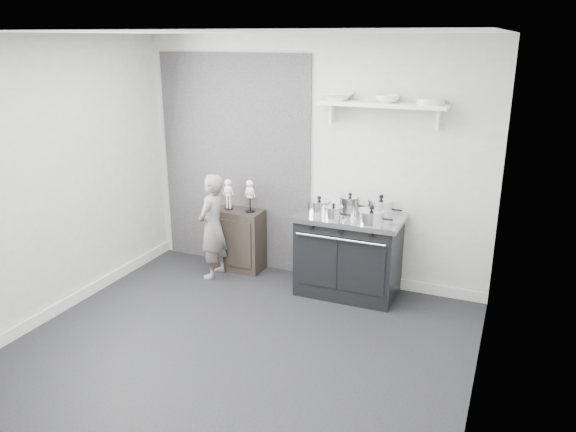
# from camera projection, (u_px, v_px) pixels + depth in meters

# --- Properties ---
(ground) EXTENTS (4.00, 4.00, 0.00)m
(ground) POSITION_uv_depth(u_px,v_px,m) (239.00, 347.00, 5.05)
(ground) COLOR black
(ground) RESTS_ON ground
(room_shell) EXTENTS (4.02, 3.62, 2.71)m
(room_shell) POSITION_uv_depth(u_px,v_px,m) (233.00, 165.00, 4.72)
(room_shell) COLOR #ACACAA
(room_shell) RESTS_ON ground
(wall_shelf) EXTENTS (1.30, 0.26, 0.24)m
(wall_shelf) POSITION_uv_depth(u_px,v_px,m) (382.00, 106.00, 5.62)
(wall_shelf) COLOR white
(wall_shelf) RESTS_ON room_shell
(stove) EXTENTS (1.10, 0.69, 0.89)m
(stove) POSITION_uv_depth(u_px,v_px,m) (349.00, 254.00, 6.00)
(stove) COLOR black
(stove) RESTS_ON ground
(side_cabinet) EXTENTS (0.56, 0.33, 0.73)m
(side_cabinet) POSITION_uv_depth(u_px,v_px,m) (240.00, 240.00, 6.66)
(side_cabinet) COLOR black
(side_cabinet) RESTS_ON ground
(child) EXTENTS (0.30, 0.45, 1.22)m
(child) POSITION_uv_depth(u_px,v_px,m) (213.00, 226.00, 6.38)
(child) COLOR slate
(child) RESTS_ON ground
(pot_front_left) EXTENTS (0.33, 0.25, 0.19)m
(pot_front_left) POSITION_uv_depth(u_px,v_px,m) (319.00, 207.00, 5.90)
(pot_front_left) COLOR silver
(pot_front_left) RESTS_ON stove
(pot_back_left) EXTENTS (0.31, 0.23, 0.21)m
(pot_back_left) POSITION_uv_depth(u_px,v_px,m) (350.00, 204.00, 5.95)
(pot_back_left) COLOR silver
(pot_back_left) RESTS_ON stove
(pot_back_right) EXTENTS (0.36, 0.28, 0.23)m
(pot_back_right) POSITION_uv_depth(u_px,v_px,m) (381.00, 207.00, 5.81)
(pot_back_right) COLOR silver
(pot_back_right) RESTS_ON stove
(pot_front_right) EXTENTS (0.36, 0.27, 0.18)m
(pot_front_right) POSITION_uv_depth(u_px,v_px,m) (371.00, 217.00, 5.59)
(pot_front_right) COLOR silver
(pot_front_right) RESTS_ON stove
(pot_front_center) EXTENTS (0.28, 0.20, 0.17)m
(pot_front_center) POSITION_uv_depth(u_px,v_px,m) (333.00, 212.00, 5.74)
(pot_front_center) COLOR silver
(pot_front_center) RESTS_ON stove
(skeleton_full) EXTENTS (0.12, 0.07, 0.42)m
(skeleton_full) POSITION_uv_depth(u_px,v_px,m) (228.00, 192.00, 6.53)
(skeleton_full) COLOR white
(skeleton_full) RESTS_ON side_cabinet
(skeleton_torso) EXTENTS (0.12, 0.08, 0.43)m
(skeleton_torso) POSITION_uv_depth(u_px,v_px,m) (250.00, 194.00, 6.42)
(skeleton_torso) COLOR white
(skeleton_torso) RESTS_ON side_cabinet
(bowl_large) EXTENTS (0.32, 0.32, 0.08)m
(bowl_large) POSITION_uv_depth(u_px,v_px,m) (337.00, 97.00, 5.76)
(bowl_large) COLOR white
(bowl_large) RESTS_ON wall_shelf
(bowl_small) EXTENTS (0.24, 0.24, 0.07)m
(bowl_small) POSITION_uv_depth(u_px,v_px,m) (387.00, 99.00, 5.57)
(bowl_small) COLOR white
(bowl_small) RESTS_ON wall_shelf
(plate_stack) EXTENTS (0.27, 0.27, 0.06)m
(plate_stack) POSITION_uv_depth(u_px,v_px,m) (431.00, 101.00, 5.42)
(plate_stack) COLOR silver
(plate_stack) RESTS_ON wall_shelf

